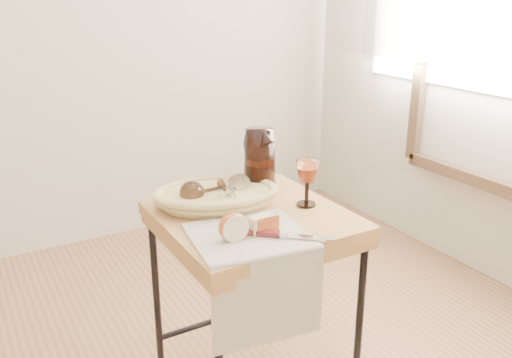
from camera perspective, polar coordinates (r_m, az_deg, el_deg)
side_table at (r=1.85m, az=-0.32°, el=-13.71°), size 0.55×0.55×0.70m
tea_towel at (r=1.54m, az=-0.78°, el=-5.93°), size 0.36×0.33×0.01m
bread_basket at (r=1.74m, az=-4.20°, el=-1.95°), size 0.41×0.34×0.06m
goblet_lying_a at (r=1.73m, az=-5.40°, el=-1.23°), size 0.13×0.08×0.08m
goblet_lying_b at (r=1.74m, az=-2.34°, el=-1.13°), size 0.15×0.15×0.08m
pitcher at (r=1.84m, az=0.38°, el=1.98°), size 0.19×0.26×0.26m
wine_goblet at (r=1.73m, az=5.39°, el=-0.36°), size 0.09×0.09×0.16m
apple_half at (r=1.49m, az=-2.49°, el=-4.97°), size 0.09×0.05×0.08m
apple_wedge at (r=1.54m, az=0.62°, el=-4.75°), size 0.07×0.04×0.05m
table_knife at (r=1.52m, az=3.23°, el=-5.81°), size 0.20×0.18×0.02m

